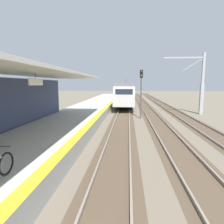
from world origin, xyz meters
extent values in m
cube|color=#A8A8A3|center=(-2.50, 16.00, 0.45)|extent=(5.00, 80.00, 0.90)
cube|color=yellow|center=(-0.25, 16.00, 0.90)|extent=(0.50, 80.00, 0.01)
cube|color=silver|center=(-2.60, 7.20, 4.35)|extent=(4.40, 24.00, 0.16)
cube|color=white|center=(-2.20, 9.20, 3.82)|extent=(0.08, 1.40, 0.36)
cylinder|color=#333333|center=(-2.20, 9.20, 4.14)|extent=(0.03, 0.03, 0.27)
cube|color=#4C3D2D|center=(1.90, 20.00, 0.00)|extent=(2.34, 120.00, 0.01)
cube|color=slate|center=(1.18, 20.00, 0.08)|extent=(0.08, 120.00, 0.15)
cube|color=slate|center=(2.62, 20.00, 0.08)|extent=(0.08, 120.00, 0.15)
cube|color=#4C3D2D|center=(5.30, 20.00, 0.00)|extent=(2.34, 120.00, 0.01)
cube|color=slate|center=(4.58, 20.00, 0.08)|extent=(0.08, 120.00, 0.15)
cube|color=slate|center=(6.02, 20.00, 0.08)|extent=(0.08, 120.00, 0.15)
cube|color=#4C3D2D|center=(8.70, 20.00, 0.00)|extent=(2.34, 120.00, 0.01)
cube|color=slate|center=(7.98, 20.00, 0.08)|extent=(0.08, 120.00, 0.15)
cube|color=slate|center=(9.42, 20.00, 0.08)|extent=(0.08, 120.00, 0.15)
cube|color=silver|center=(1.90, 34.20, 2.07)|extent=(2.90, 18.00, 2.70)
cube|color=slate|center=(1.90, 34.20, 3.64)|extent=(2.67, 18.00, 0.44)
cube|color=black|center=(1.90, 25.18, 2.48)|extent=(2.32, 0.06, 1.21)
cube|color=silver|center=(1.90, 24.40, 1.60)|extent=(2.78, 1.60, 1.49)
cube|color=black|center=(3.36, 34.20, 2.48)|extent=(0.04, 15.84, 0.86)
cylinder|color=#333333|center=(1.90, 37.80, 4.31)|extent=(0.06, 0.06, 0.90)
cube|color=black|center=(1.90, 28.35, 0.36)|extent=(2.17, 2.20, 0.72)
cube|color=black|center=(1.90, 40.05, 0.36)|extent=(2.17, 2.20, 0.72)
torus|color=black|center=(-1.25, 5.08, 1.26)|extent=(0.06, 0.72, 0.72)
cylinder|color=#262626|center=(-1.25, 4.98, 1.85)|extent=(0.48, 0.03, 0.03)
cylinder|color=#4C4C4C|center=(3.83, 20.44, 2.20)|extent=(0.16, 0.16, 4.40)
cube|color=black|center=(3.83, 20.44, 4.80)|extent=(0.32, 0.24, 0.80)
sphere|color=red|center=(3.83, 20.30, 5.02)|extent=(0.16, 0.16, 0.16)
sphere|color=green|center=(3.83, 20.30, 4.58)|extent=(0.16, 0.16, 0.16)
cube|color=#9EA3A8|center=(11.51, 24.24, 1.88)|extent=(0.40, 0.40, 3.75)
cube|color=#9EA3A8|center=(11.51, 24.24, 5.62)|extent=(0.28, 0.28, 3.75)
cube|color=#9EA3A8|center=(9.11, 24.24, 6.90)|extent=(4.80, 0.16, 0.16)
cylinder|color=#9EA3A8|center=(10.31, 24.24, 6.10)|extent=(2.47, 0.07, 1.60)
camera|label=1|loc=(2.50, -0.22, 3.69)|focal=30.61mm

